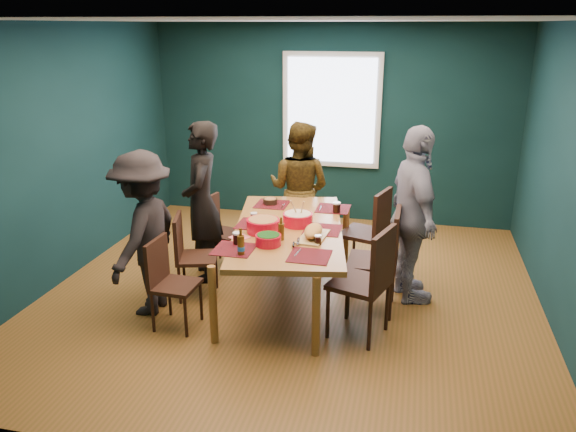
{
  "coord_description": "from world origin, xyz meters",
  "views": [
    {
      "loc": [
        1.15,
        -5.18,
        2.67
      ],
      "look_at": [
        0.0,
        -0.19,
        0.91
      ],
      "focal_mm": 35.0,
      "sensor_mm": 36.0,
      "label": 1
    }
  ],
  "objects_px": {
    "chair_right_mid": "(383,253)",
    "bowl_salad": "(263,225)",
    "chair_right_near": "(370,275)",
    "person_far_left": "(202,202)",
    "chair_left_mid": "(189,250)",
    "dining_table": "(288,234)",
    "person_back": "(299,189)",
    "person_near_left": "(144,234)",
    "chair_left_far": "(217,226)",
    "chair_left_near": "(167,276)",
    "cutting_board": "(313,232)",
    "chair_right_far": "(372,226)",
    "bowl_dumpling": "(298,219)",
    "bowl_herbs": "(268,239)",
    "person_right": "(414,216)"
  },
  "relations": [
    {
      "from": "chair_right_mid",
      "to": "bowl_salad",
      "type": "bearing_deg",
      "value": -171.0
    },
    {
      "from": "chair_right_near",
      "to": "person_far_left",
      "type": "xyz_separation_m",
      "value": [
        -1.87,
        0.87,
        0.26
      ]
    },
    {
      "from": "chair_left_mid",
      "to": "chair_right_near",
      "type": "xyz_separation_m",
      "value": [
        1.85,
        -0.4,
        0.09
      ]
    },
    {
      "from": "dining_table",
      "to": "person_back",
      "type": "height_order",
      "value": "person_back"
    },
    {
      "from": "chair_right_mid",
      "to": "chair_right_near",
      "type": "height_order",
      "value": "chair_right_near"
    },
    {
      "from": "dining_table",
      "to": "person_near_left",
      "type": "height_order",
      "value": "person_near_left"
    },
    {
      "from": "chair_left_mid",
      "to": "person_near_left",
      "type": "xyz_separation_m",
      "value": [
        -0.28,
        -0.36,
        0.29
      ]
    },
    {
      "from": "bowl_salad",
      "to": "chair_left_mid",
      "type": "bearing_deg",
      "value": 177.85
    },
    {
      "from": "chair_left_far",
      "to": "person_near_left",
      "type": "distance_m",
      "value": 1.26
    },
    {
      "from": "chair_left_near",
      "to": "cutting_board",
      "type": "bearing_deg",
      "value": 25.54
    },
    {
      "from": "bowl_salad",
      "to": "chair_left_far",
      "type": "bearing_deg",
      "value": 132.55
    },
    {
      "from": "chair_left_mid",
      "to": "chair_right_far",
      "type": "xyz_separation_m",
      "value": [
        1.76,
        0.92,
        0.07
      ]
    },
    {
      "from": "dining_table",
      "to": "bowl_dumpling",
      "type": "relative_size",
      "value": 7.46
    },
    {
      "from": "dining_table",
      "to": "bowl_herbs",
      "type": "distance_m",
      "value": 0.52
    },
    {
      "from": "chair_right_far",
      "to": "person_far_left",
      "type": "bearing_deg",
      "value": -148.52
    },
    {
      "from": "chair_right_far",
      "to": "cutting_board",
      "type": "bearing_deg",
      "value": -97.96
    },
    {
      "from": "person_back",
      "to": "bowl_salad",
      "type": "xyz_separation_m",
      "value": [
        -0.04,
        -1.46,
        0.05
      ]
    },
    {
      "from": "chair_left_far",
      "to": "bowl_salad",
      "type": "relative_size",
      "value": 2.6
    },
    {
      "from": "chair_left_near",
      "to": "person_right",
      "type": "distance_m",
      "value": 2.43
    },
    {
      "from": "chair_right_mid",
      "to": "bowl_salad",
      "type": "xyz_separation_m",
      "value": [
        -1.14,
        -0.17,
        0.25
      ]
    },
    {
      "from": "dining_table",
      "to": "bowl_dumpling",
      "type": "height_order",
      "value": "bowl_dumpling"
    },
    {
      "from": "chair_right_near",
      "to": "person_back",
      "type": "distance_m",
      "value": 2.1
    },
    {
      "from": "person_right",
      "to": "cutting_board",
      "type": "distance_m",
      "value": 1.05
    },
    {
      "from": "chair_left_mid",
      "to": "bowl_salad",
      "type": "distance_m",
      "value": 0.86
    },
    {
      "from": "chair_left_far",
      "to": "dining_table",
      "type": "bearing_deg",
      "value": -21.78
    },
    {
      "from": "dining_table",
      "to": "person_near_left",
      "type": "xyz_separation_m",
      "value": [
        -1.28,
        -0.52,
        0.09
      ]
    },
    {
      "from": "person_far_left",
      "to": "bowl_salad",
      "type": "distance_m",
      "value": 0.96
    },
    {
      "from": "cutting_board",
      "to": "dining_table",
      "type": "bearing_deg",
      "value": 147.17
    },
    {
      "from": "chair_right_far",
      "to": "cutting_board",
      "type": "xyz_separation_m",
      "value": [
        -0.47,
        -1.0,
        0.26
      ]
    },
    {
      "from": "bowl_dumpling",
      "to": "cutting_board",
      "type": "bearing_deg",
      "value": -55.86
    },
    {
      "from": "chair_left_near",
      "to": "bowl_herbs",
      "type": "xyz_separation_m",
      "value": [
        0.89,
        0.25,
        0.34
      ]
    },
    {
      "from": "person_far_left",
      "to": "dining_table",
      "type": "bearing_deg",
      "value": 58.25
    },
    {
      "from": "person_near_left",
      "to": "bowl_salad",
      "type": "relative_size",
      "value": 5.02
    },
    {
      "from": "person_far_left",
      "to": "person_back",
      "type": "height_order",
      "value": "person_far_left"
    },
    {
      "from": "person_far_left",
      "to": "chair_left_mid",
      "type": "bearing_deg",
      "value": -11.47
    },
    {
      "from": "chair_left_mid",
      "to": "cutting_board",
      "type": "xyz_separation_m",
      "value": [
        1.29,
        -0.07,
        0.33
      ]
    },
    {
      "from": "dining_table",
      "to": "cutting_board",
      "type": "distance_m",
      "value": 0.39
    },
    {
      "from": "chair_right_near",
      "to": "dining_table",
      "type": "bearing_deg",
      "value": 165.1
    },
    {
      "from": "chair_left_far",
      "to": "chair_right_near",
      "type": "relative_size",
      "value": 0.8
    },
    {
      "from": "chair_left_near",
      "to": "bowl_herbs",
      "type": "distance_m",
      "value": 0.99
    },
    {
      "from": "chair_right_mid",
      "to": "person_back",
      "type": "relative_size",
      "value": 0.64
    },
    {
      "from": "person_right",
      "to": "bowl_salad",
      "type": "relative_size",
      "value": 5.62
    },
    {
      "from": "chair_right_far",
      "to": "bowl_salad",
      "type": "bearing_deg",
      "value": -118.01
    },
    {
      "from": "bowl_dumpling",
      "to": "chair_right_far",
      "type": "bearing_deg",
      "value": 45.1
    },
    {
      "from": "chair_right_near",
      "to": "person_back",
      "type": "bearing_deg",
      "value": 137.05
    },
    {
      "from": "chair_right_mid",
      "to": "cutting_board",
      "type": "bearing_deg",
      "value": -160.95
    },
    {
      "from": "bowl_herbs",
      "to": "person_right",
      "type": "bearing_deg",
      "value": 32.44
    },
    {
      "from": "chair_left_near",
      "to": "chair_left_mid",
      "type": "bearing_deg",
      "value": 96.53
    },
    {
      "from": "dining_table",
      "to": "chair_left_mid",
      "type": "relative_size",
      "value": 2.54
    },
    {
      "from": "chair_right_mid",
      "to": "dining_table",
      "type": "bearing_deg",
      "value": 179.62
    }
  ]
}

